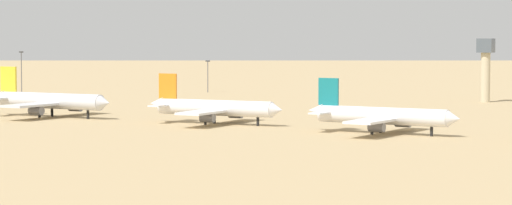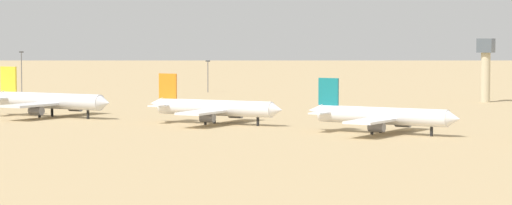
# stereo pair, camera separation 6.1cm
# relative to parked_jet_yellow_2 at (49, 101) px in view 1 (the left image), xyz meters

# --- Properties ---
(ground) EXTENTS (4000.00, 4000.00, 0.00)m
(ground) POSITION_rel_parked_jet_yellow_2_xyz_m (51.10, 0.40, -4.54)
(ground) COLOR tan
(ridge_far_west) EXTENTS (350.23, 286.48, 75.76)m
(ridge_far_west) POSITION_rel_parked_jet_yellow_2_xyz_m (-436.50, 1138.96, 33.34)
(ridge_far_west) COLOR slate
(ridge_far_west) RESTS_ON ground
(parked_jet_yellow_2) EXTENTS (41.93, 35.21, 13.86)m
(parked_jet_yellow_2) POSITION_rel_parked_jet_yellow_2_xyz_m (0.00, 0.00, 0.00)
(parked_jet_yellow_2) COLOR silver
(parked_jet_yellow_2) RESTS_ON ground
(parked_jet_orange_3) EXTENTS (38.47, 32.19, 12.74)m
(parked_jet_orange_3) POSITION_rel_parked_jet_yellow_2_xyz_m (52.39, 0.35, -0.37)
(parked_jet_orange_3) COLOR white
(parked_jet_orange_3) RESTS_ON ground
(parked_jet_teal_4) EXTENTS (38.09, 32.07, 12.58)m
(parked_jet_teal_4) POSITION_rel_parked_jet_yellow_2_xyz_m (99.78, -5.34, -0.42)
(parked_jet_teal_4) COLOR white
(parked_jet_teal_4) RESTS_ON ground
(control_tower) EXTENTS (5.20, 5.20, 21.73)m
(control_tower) POSITION_rel_parked_jet_yellow_2_xyz_m (89.71, 122.32, 8.57)
(control_tower) COLOR #C6B793
(control_tower) RESTS_ON ground
(light_pole_west) EXTENTS (1.80, 0.50, 16.65)m
(light_pole_west) POSITION_rel_parked_jet_yellow_2_xyz_m (-85.39, 90.88, 5.00)
(light_pole_west) COLOR #59595E
(light_pole_west) RESTS_ON ground
(light_pole_mid) EXTENTS (1.80, 0.50, 12.81)m
(light_pole_mid) POSITION_rel_parked_jet_yellow_2_xyz_m (-26.88, 135.09, 3.02)
(light_pole_mid) COLOR #59595E
(light_pole_mid) RESTS_ON ground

